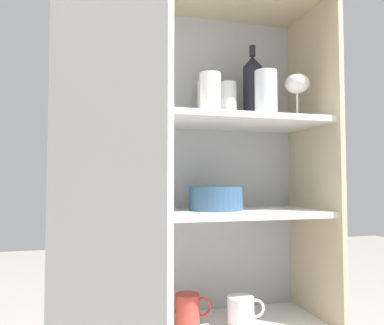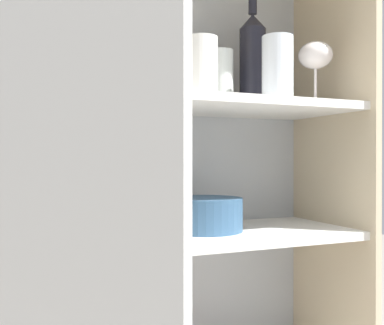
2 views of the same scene
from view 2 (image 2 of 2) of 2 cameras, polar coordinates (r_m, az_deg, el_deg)
cupboard_back_panel at (r=1.22m, az=-4.28°, el=-8.75°), size 0.89×0.02×1.49m
cupboard_side_right at (r=1.29m, az=17.12°, el=-8.29°), size 0.02×0.35×1.49m
shelf_board_middle at (r=1.07m, az=-1.48°, el=-9.51°), size 0.85×0.31×0.02m
shelf_board_upper at (r=1.06m, az=-1.48°, el=7.40°), size 0.85×0.31×0.02m
cupboard_door at (r=0.65m, az=-17.47°, el=-16.80°), size 0.26×0.38×1.49m
tumbler_glass_0 at (r=0.92m, az=-20.11°, el=12.73°), size 0.06×0.06×0.11m
tumbler_glass_1 at (r=1.10m, az=-11.94°, el=10.67°), size 0.08×0.08×0.12m
tumbler_glass_2 at (r=1.14m, az=3.74°, el=10.77°), size 0.06×0.06×0.13m
tumbler_glass_3 at (r=0.99m, az=-8.26°, el=11.68°), size 0.07×0.07×0.11m
tumbler_glass_4 at (r=1.00m, az=1.31°, el=12.11°), size 0.07×0.07×0.13m
tumbler_glass_5 at (r=1.09m, az=10.81°, el=11.69°), size 0.07×0.07×0.15m
tumbler_glass_6 at (r=1.18m, az=-0.10°, el=10.87°), size 0.08×0.08×0.15m
wine_glass_0 at (r=1.20m, az=15.40°, el=12.73°), size 0.09×0.09×0.16m
wine_bottle at (r=1.22m, az=7.71°, el=12.82°), size 0.07×0.07×0.28m
plate_stack_white at (r=0.98m, az=-14.94°, el=-7.12°), size 0.21×0.21×0.09m
mixing_bowl_large at (r=1.09m, az=1.63°, el=-6.43°), size 0.18×0.18×0.08m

